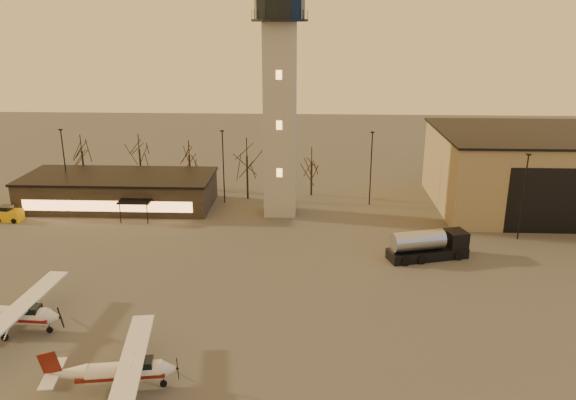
{
  "coord_description": "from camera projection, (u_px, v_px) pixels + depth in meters",
  "views": [
    {
      "loc": [
        4.04,
        -39.58,
        24.4
      ],
      "look_at": [
        1.74,
        13.0,
        7.3
      ],
      "focal_mm": 35.0,
      "sensor_mm": 36.0,
      "label": 1
    }
  ],
  "objects": [
    {
      "name": "terminal",
      "position": [
        119.0,
        190.0,
        75.95
      ],
      "size": [
        25.4,
        12.2,
        4.3
      ],
      "color": "black",
      "rests_on": "ground"
    },
    {
      "name": "service_cart",
      "position": [
        9.0,
        215.0,
        70.69
      ],
      "size": [
        3.19,
        2.16,
        1.95
      ],
      "rotation": [
        0.0,
        0.0,
        -0.07
      ],
      "color": "gold",
      "rests_on": "ground"
    },
    {
      "name": "tree_row",
      "position": [
        190.0,
        152.0,
        81.26
      ],
      "size": [
        37.2,
        9.2,
        8.8
      ],
      "color": "black",
      "rests_on": "ground"
    },
    {
      "name": "fuel_truck",
      "position": [
        427.0,
        247.0,
        59.47
      ],
      "size": [
        8.86,
        4.65,
        3.16
      ],
      "rotation": [
        0.0,
        0.0,
        0.28
      ],
      "color": "black",
      "rests_on": "ground"
    },
    {
      "name": "hangar",
      "position": [
        552.0,
        170.0,
        74.51
      ],
      "size": [
        30.6,
        20.6,
        10.3
      ],
      "color": "#8B7D5B",
      "rests_on": "ground"
    },
    {
      "name": "cessna_rear",
      "position": [
        19.0,
        318.0,
        45.53
      ],
      "size": [
        10.06,
        12.71,
        3.5
      ],
      "rotation": [
        0.0,
        0.0,
        -0.05
      ],
      "color": "silver",
      "rests_on": "ground"
    },
    {
      "name": "control_tower",
      "position": [
        280.0,
        87.0,
        68.78
      ],
      "size": [
        6.8,
        6.8,
        32.6
      ],
      "color": "#989690",
      "rests_on": "ground"
    },
    {
      "name": "ground",
      "position": [
        260.0,
        335.0,
        45.32
      ],
      "size": [
        220.0,
        220.0,
        0.0
      ],
      "primitive_type": "plane",
      "color": "#4A4744",
      "rests_on": "ground"
    },
    {
      "name": "cessna_front",
      "position": [
        127.0,
        375.0,
        38.4
      ],
      "size": [
        9.66,
        12.17,
        3.34
      ],
      "rotation": [
        0.0,
        0.0,
        0.16
      ],
      "color": "silver",
      "rests_on": "ground"
    },
    {
      "name": "light_poles",
      "position": [
        285.0,
        171.0,
        73.08
      ],
      "size": [
        58.5,
        12.25,
        10.14
      ],
      "color": "black",
      "rests_on": "ground"
    }
  ]
}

